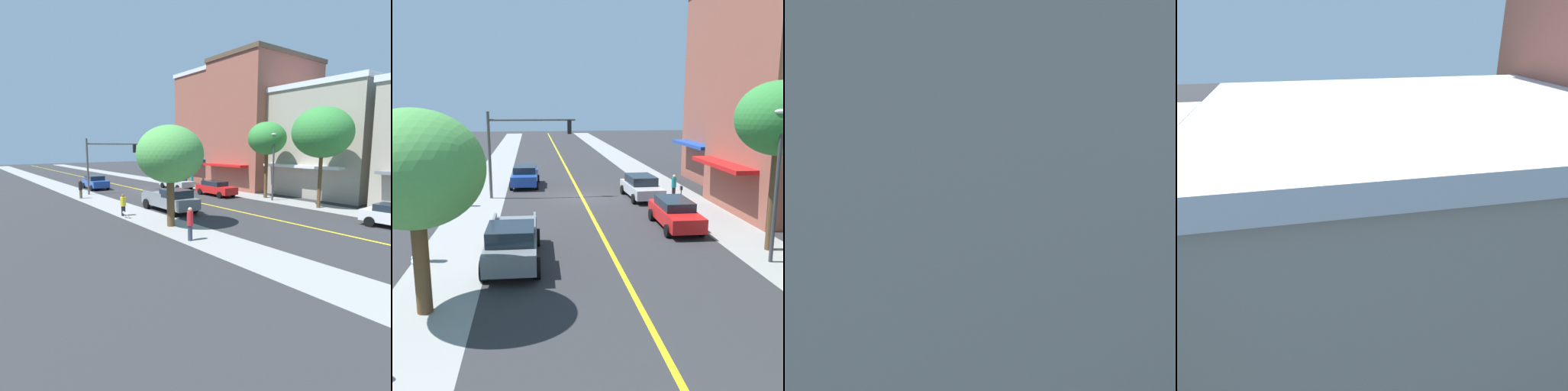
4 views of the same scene
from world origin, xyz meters
The scene contains 21 objects.
ground_plane centered at (0.00, 0.00, 0.00)m, with size 140.00×140.00×0.00m, color #2D2D30.
sidewalk_left centered at (-6.75, 0.00, 0.00)m, with size 3.07×126.00×0.01m, color gray.
sidewalk_right centered at (6.75, 0.00, 0.00)m, with size 3.07×126.00×0.01m, color gray.
road_centerline_stripe centered at (0.00, 0.00, 0.00)m, with size 0.20×126.00×0.00m, color yellow.
corner_shop_building centered at (-14.14, 14.42, 5.51)m, with size 10.17×11.25×11.00m.
pale_office_building centered at (-14.14, 24.74, 5.14)m, with size 12.21×7.57×10.25m.
street_tree_left_near centered at (-6.35, 18.29, 6.07)m, with size 4.76×4.76×8.11m.
street_tree_right_corner centered at (6.76, 16.37, 4.48)m, with size 4.16×4.16×6.29m.
street_tree_left_far centered at (-7.00, 12.02, 5.71)m, with size 3.68×3.68×7.32m.
parking_meter centered at (-5.77, 3.69, 0.89)m, with size 0.12×0.18×1.34m.
traffic_light_mast centered at (4.22, -0.48, 3.91)m, with size 5.86×0.32×5.80m.
street_lamp centered at (-6.28, 13.50, 3.85)m, with size 0.70×0.36×6.19m.
red_sedan_left_curb centered at (-3.97, 8.07, 0.79)m, with size 1.99×4.82×1.48m.
blue_sedan_right_curb centered at (3.91, -4.64, 0.82)m, with size 2.26×4.63×1.57m.
silver_sedan_left_curb centered at (-3.99, 0.75, 0.80)m, with size 2.23×4.80×1.53m.
grey_pickup_truck centered at (4.19, 12.31, 0.91)m, with size 2.27×5.67×1.79m.
pedestrian_teal_shirt centered at (-6.18, 0.99, 0.85)m, with size 0.32×0.32×1.60m.
pedestrian_yellow_shirt centered at (7.82, 11.67, 0.82)m, with size 0.40×0.40×1.58m.
pedestrian_black_shirt centered at (7.66, 1.69, 0.98)m, with size 0.35×0.35×1.84m.
pedestrian_red_shirt centered at (7.70, 19.74, 0.97)m, with size 0.33×0.33×1.81m.
small_dog centered at (8.02, 12.53, 0.31)m, with size 0.37×0.63×0.47m.
Camera 3 is at (-22.13, 26.52, 7.39)m, focal length 39.51 mm.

